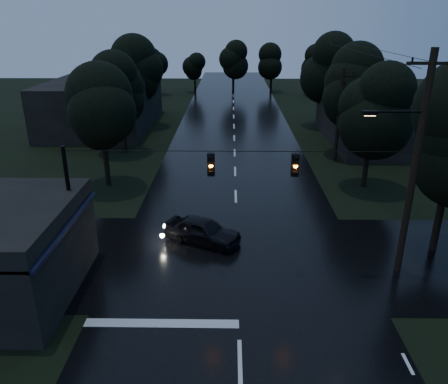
{
  "coord_description": "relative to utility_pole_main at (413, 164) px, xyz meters",
  "views": [
    {
      "loc": [
        -0.37,
        -6.77,
        11.07
      ],
      "look_at": [
        -0.69,
        14.45,
        2.55
      ],
      "focal_mm": 35.0,
      "sensor_mm": 36.0,
      "label": 1
    }
  ],
  "objects": [
    {
      "name": "cross_street",
      "position": [
        -7.41,
        1.0,
        -5.26
      ],
      "size": [
        60.0,
        9.0,
        0.02
      ],
      "primitive_type": "cube",
      "color": "black",
      "rests_on": "ground"
    },
    {
      "name": "building_far_left",
      "position": [
        -21.41,
        29.0,
        -2.76
      ],
      "size": [
        10.0,
        16.0,
        5.0
      ],
      "primitive_type": "cube",
      "color": "black",
      "rests_on": "ground"
    },
    {
      "name": "tree_left_a",
      "position": [
        -16.41,
        11.0,
        -0.02
      ],
      "size": [
        3.92,
        3.92,
        8.26
      ],
      "color": "black",
      "rests_on": "ground"
    },
    {
      "name": "tree_left_c",
      "position": [
        -17.61,
        29.0,
        0.74
      ],
      "size": [
        4.48,
        4.48,
        9.44
      ],
      "color": "black",
      "rests_on": "ground"
    },
    {
      "name": "anchor_pole_left",
      "position": [
        -14.91,
        0.0,
        -2.26
      ],
      "size": [
        0.18,
        0.18,
        6.0
      ],
      "primitive_type": "cylinder",
      "color": "black",
      "rests_on": "ground"
    },
    {
      "name": "building_far_right",
      "position": [
        6.59,
        23.0,
        -3.06
      ],
      "size": [
        10.0,
        14.0,
        4.4
      ],
      "primitive_type": "cube",
      "color": "black",
      "rests_on": "ground"
    },
    {
      "name": "tree_right_c",
      "position": [
        2.79,
        29.0,
        1.11
      ],
      "size": [
        4.76,
        4.76,
        10.03
      ],
      "color": "black",
      "rests_on": "ground"
    },
    {
      "name": "span_signals",
      "position": [
        -6.85,
        -0.01,
        -0.01
      ],
      "size": [
        15.0,
        0.37,
        1.12
      ],
      "color": "black",
      "rests_on": "ground"
    },
    {
      "name": "utility_pole_far",
      "position": [
        0.89,
        17.0,
        -1.38
      ],
      "size": [
        2.0,
        0.3,
        7.5
      ],
      "color": "black",
      "rests_on": "ground"
    },
    {
      "name": "tree_right_b",
      "position": [
        2.19,
        19.0,
        0.74
      ],
      "size": [
        4.48,
        4.48,
        9.44
      ],
      "color": "black",
      "rests_on": "ground"
    },
    {
      "name": "utility_pole_main",
      "position": [
        0.0,
        0.0,
        0.0
      ],
      "size": [
        3.5,
        0.3,
        10.0
      ],
      "color": "black",
      "rests_on": "ground"
    },
    {
      "name": "main_road",
      "position": [
        -7.41,
        19.0,
        -5.26
      ],
      "size": [
        12.0,
        120.0,
        0.02
      ],
      "primitive_type": "cube",
      "color": "black",
      "rests_on": "ground"
    },
    {
      "name": "car",
      "position": [
        -9.21,
        2.65,
        -4.57
      ],
      "size": [
        4.38,
        3.16,
        1.39
      ],
      "primitive_type": "imported",
      "rotation": [
        0.0,
        0.0,
        1.15
      ],
      "color": "black",
      "rests_on": "ground"
    },
    {
      "name": "tree_right_a",
      "position": [
        1.59,
        11.0,
        0.36
      ],
      "size": [
        4.2,
        4.2,
        8.85
      ],
      "color": "black",
      "rests_on": "ground"
    },
    {
      "name": "tree_left_b",
      "position": [
        -17.01,
        19.0,
        0.36
      ],
      "size": [
        4.2,
        4.2,
        8.85
      ],
      "color": "black",
      "rests_on": "ground"
    }
  ]
}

